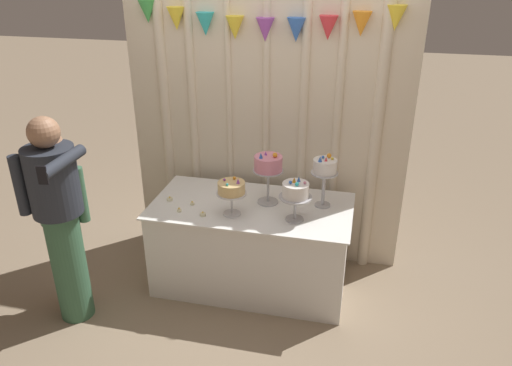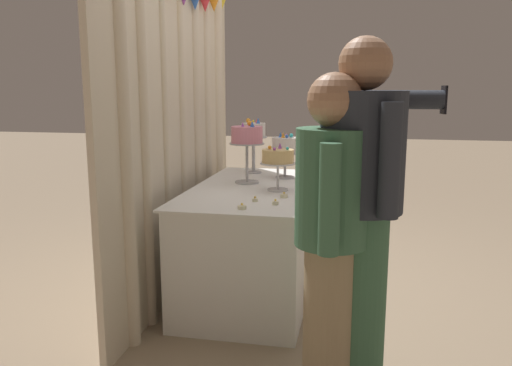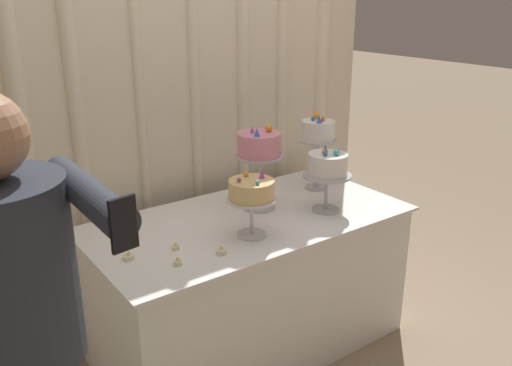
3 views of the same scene
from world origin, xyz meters
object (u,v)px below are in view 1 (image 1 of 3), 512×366
cake_display_rightmost (325,169)px  tealight_near_left (179,210)px  cake_display_leftmost (231,189)px  guest_girl_blue_dress (59,216)px  tealight_near_right (192,203)px  guest_man_pink_jacket (61,215)px  cake_display_midleft (268,166)px  cake_display_midright (296,192)px  tealight_far_right (203,214)px  tealight_far_left (170,199)px  cake_table (252,245)px

cake_display_rightmost → tealight_near_left: size_ratio=11.91×
cake_display_leftmost → guest_girl_blue_dress: size_ratio=0.19×
tealight_near_right → guest_man_pink_jacket: (-0.88, -0.51, 0.06)m
cake_display_leftmost → cake_display_midleft: (0.24, 0.27, 0.11)m
cake_display_leftmost → cake_display_midright: size_ratio=0.90×
tealight_far_right → tealight_far_left: bearing=151.7°
cake_display_midright → tealight_near_left: 0.96m
tealight_near_right → tealight_near_left: bearing=-114.2°
cake_display_leftmost → cake_display_midright: (0.50, 0.02, 0.02)m
cake_display_rightmost → guest_man_pink_jacket: (-1.93, -0.74, -0.26)m
cake_display_midright → tealight_near_right: size_ratio=9.91×
cake_table → cake_display_midleft: (0.12, 0.08, 0.72)m
tealight_far_left → tealight_near_right: size_ratio=1.43×
cake_display_midleft → tealight_far_left: 0.89m
cake_display_midleft → tealight_near_right: 0.71m
cake_display_leftmost → tealight_near_right: bearing=166.8°
cake_display_leftmost → guest_girl_blue_dress: guest_girl_blue_dress is taller
cake_display_leftmost → guest_man_pink_jacket: bearing=-161.1°
cake_table → cake_display_rightmost: 0.93m
cake_display_midright → cake_display_leftmost: bearing=-177.4°
tealight_far_left → cake_display_midleft: bearing=10.3°
tealight_near_left → guest_girl_blue_dress: size_ratio=0.02×
cake_display_rightmost → tealight_near_left: (-1.12, -0.36, -0.32)m
cake_table → cake_display_leftmost: 0.64m
tealight_far_left → tealight_near_left: size_ratio=1.35×
cake_table → cake_display_midright: 0.75m
tealight_near_right → cake_display_leftmost: bearing=-13.2°
guest_girl_blue_dress → cake_display_leftmost: bearing=25.2°
cake_display_midright → guest_girl_blue_dress: guest_girl_blue_dress is taller
cake_display_midleft → cake_display_midright: bearing=-42.6°
cake_display_leftmost → tealight_near_left: (-0.43, -0.05, -0.21)m
cake_display_rightmost → tealight_near_right: 1.12m
cake_display_midleft → cake_display_midright: (0.26, -0.24, -0.09)m
cake_table → tealight_near_left: size_ratio=43.34×
cake_display_leftmost → tealight_near_left: bearing=-172.8°
tealight_near_left → cake_display_rightmost: bearing=18.0°
cake_display_rightmost → tealight_far_right: size_ratio=9.47×
tealight_near_right → tealight_far_right: tealight_far_right is taller
cake_display_leftmost → guest_girl_blue_dress: bearing=-154.8°
tealight_far_left → guest_man_pink_jacket: size_ratio=0.03×
cake_display_rightmost → guest_man_pink_jacket: guest_man_pink_jacket is taller
cake_display_rightmost → guest_girl_blue_dress: bearing=-155.2°
tealight_near_right → cake_display_midright: bearing=-4.1°
cake_table → cake_display_midright: cake_display_midright is taller
cake_display_midleft → tealight_near_left: cake_display_midleft is taller
guest_man_pink_jacket → tealight_far_right: bearing=18.9°
tealight_far_left → tealight_far_right: bearing=-28.3°
cake_table → tealight_near_right: tealight_near_right is taller
tealight_far_left → tealight_near_right: 0.21m
cake_display_rightmost → tealight_far_left: cake_display_rightmost is taller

